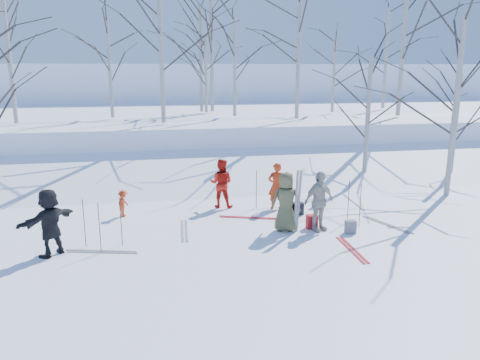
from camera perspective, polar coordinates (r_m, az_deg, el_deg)
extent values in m
plane|color=white|center=(13.59, 1.18, -6.80)|extent=(120.00, 120.00, 0.00)
cube|color=white|center=(20.17, -2.89, 0.41)|extent=(70.00, 9.49, 4.12)
cube|color=white|center=(29.82, -5.56, 6.30)|extent=(70.00, 18.00, 2.20)
cube|color=white|center=(50.61, -7.80, 10.32)|extent=(90.00, 30.00, 6.00)
imported|color=#4E4E2F|center=(13.78, 5.64, -2.67)|extent=(1.00, 0.81, 1.78)
imported|color=#B73111|center=(15.99, 4.44, -0.71)|extent=(0.59, 0.39, 1.60)
imported|color=red|center=(16.10, -2.31, -0.40)|extent=(1.00, 0.89, 1.69)
imported|color=#B73111|center=(15.60, -14.04, -2.80)|extent=(0.51, 0.65, 0.89)
imported|color=beige|center=(13.94, 9.59, -2.57)|extent=(1.14, 0.80, 1.80)
imported|color=black|center=(12.90, -22.18, -4.80)|extent=(1.49, 1.56, 1.77)
imported|color=black|center=(15.39, 6.29, -3.36)|extent=(0.66, 0.65, 0.54)
cube|color=silver|center=(13.62, 6.87, -2.64)|extent=(0.07, 0.16, 1.90)
cube|color=silver|center=(13.68, 7.19, -2.57)|extent=(0.10, 0.23, 1.89)
cylinder|color=black|center=(14.63, 14.44, -2.98)|extent=(0.02, 0.02, 1.34)
cylinder|color=black|center=(14.95, 13.07, -2.54)|extent=(0.02, 0.02, 1.34)
cylinder|color=black|center=(13.06, -14.31, -4.97)|extent=(0.02, 0.02, 1.34)
cylinder|color=black|center=(12.73, -16.75, -5.61)|extent=(0.02, 0.02, 1.34)
cylinder|color=black|center=(13.23, -18.46, -5.02)|extent=(0.02, 0.02, 1.34)
cylinder|color=black|center=(16.05, 2.01, -1.09)|extent=(0.02, 0.02, 1.34)
cube|color=#A6191C|center=(14.28, 8.75, -5.04)|extent=(0.32, 0.22, 0.42)
cube|color=slate|center=(14.10, 13.32, -5.58)|extent=(0.30, 0.20, 0.38)
cube|color=black|center=(15.56, 7.09, -3.46)|extent=(0.34, 0.24, 0.40)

